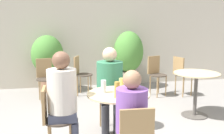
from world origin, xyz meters
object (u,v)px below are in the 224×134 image
object	(u,v)px
bistro_chair_6	(156,71)
bistro_chair_0	(108,94)
bistro_chair_1	(52,115)
beer_glass_0	(117,90)
potted_plant_1	(129,55)
seated_person_1	(63,96)
cafe_table_far	(196,84)
seated_person_0	(110,83)
bistro_chair_4	(45,75)
potted_plant_0	(47,58)
beer_glass_1	(134,86)
bistro_chair_5	(80,72)
seated_person_2	(131,117)
cafe_table_near	(118,109)
bistro_chair_3	(181,72)
beer_glass_3	(104,86)
beer_glass_2	(121,84)

from	to	relation	value
bistro_chair_6	bistro_chair_0	bearing A→B (deg)	-149.48
bistro_chair_1	beer_glass_0	bearing A→B (deg)	-103.39
bistro_chair_0	potted_plant_1	xyz separation A→B (m)	(0.92, 2.33, 0.27)
seated_person_1	potted_plant_1	bearing A→B (deg)	-25.57
cafe_table_far	seated_person_0	bearing A→B (deg)	-167.80
beer_glass_0	cafe_table_far	bearing A→B (deg)	35.58
potted_plant_1	bistro_chair_4	bearing A→B (deg)	-159.64
potted_plant_0	beer_glass_1	bearing A→B (deg)	-69.98
bistro_chair_1	bistro_chair_4	distance (m)	2.39
beer_glass_1	bistro_chair_5	bearing A→B (deg)	99.24
bistro_chair_0	beer_glass_0	size ratio (longest dim) A/B	4.64
bistro_chair_0	seated_person_2	bearing A→B (deg)	-90.00
cafe_table_near	potted_plant_1	world-z (taller)	potted_plant_1
beer_glass_1	bistro_chair_0	bearing A→B (deg)	100.66
beer_glass_1	potted_plant_0	xyz separation A→B (m)	(-1.14, 3.13, -0.06)
bistro_chair_3	potted_plant_1	bearing A→B (deg)	27.30
bistro_chair_6	potted_plant_0	distance (m)	2.45
potted_plant_1	bistro_chair_0	bearing A→B (deg)	-111.46
bistro_chair_0	bistro_chair_4	distance (m)	1.91
beer_glass_3	potted_plant_0	xyz separation A→B (m)	(-0.79, 3.02, -0.04)
beer_glass_2	potted_plant_0	distance (m)	3.10
beer_glass_0	bistro_chair_4	bearing A→B (deg)	110.06
beer_glass_3	potted_plant_0	bearing A→B (deg)	104.74
bistro_chair_3	beer_glass_2	world-z (taller)	beer_glass_2
cafe_table_near	seated_person_0	distance (m)	0.67
beer_glass_3	beer_glass_0	bearing A→B (deg)	-64.10
bistro_chair_1	bistro_chair_0	bearing A→B (deg)	-45.00
seated_person_1	potted_plant_0	xyz separation A→B (m)	(-0.32, 3.07, 0.03)
cafe_table_near	seated_person_2	world-z (taller)	seated_person_2
cafe_table_far	bistro_chair_1	size ratio (longest dim) A/B	0.89
bistro_chair_4	bistro_chair_6	bearing A→B (deg)	-13.29
seated_person_1	seated_person_2	bearing A→B (deg)	-134.98
bistro_chair_5	seated_person_0	bearing A→B (deg)	-151.96
bistro_chair_6	seated_person_2	distance (m)	3.28
bistro_chair_1	bistro_chair_3	xyz separation A→B (m)	(2.64, 2.14, 0.00)
cafe_table_near	beer_glass_3	distance (m)	0.32
bistro_chair_0	beer_glass_1	bearing A→B (deg)	-77.82
potted_plant_0	cafe_table_near	bearing A→B (deg)	-72.65
bistro_chair_1	bistro_chair_3	bearing A→B (deg)	-49.46
bistro_chair_1	beer_glass_1	distance (m)	1.01
seated_person_0	potted_plant_1	size ratio (longest dim) A/B	0.91
bistro_chair_4	seated_person_1	xyz separation A→B (m)	(0.35, -2.38, 0.23)
cafe_table_near	beer_glass_0	xyz separation A→B (m)	(-0.05, -0.17, 0.28)
cafe_table_near	seated_person_2	xyz separation A→B (m)	(-0.02, -0.65, 0.14)
seated_person_1	cafe_table_far	bearing A→B (deg)	-64.93
bistro_chair_1	potted_plant_1	xyz separation A→B (m)	(1.72, 3.10, 0.27)
bistro_chair_4	bistro_chair_3	bearing A→B (deg)	-16.48
bistro_chair_4	potted_plant_1	bearing A→B (deg)	8.69
seated_person_1	potted_plant_0	world-z (taller)	potted_plant_0
bistro_chair_6	beer_glass_3	size ratio (longest dim) A/B	5.53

